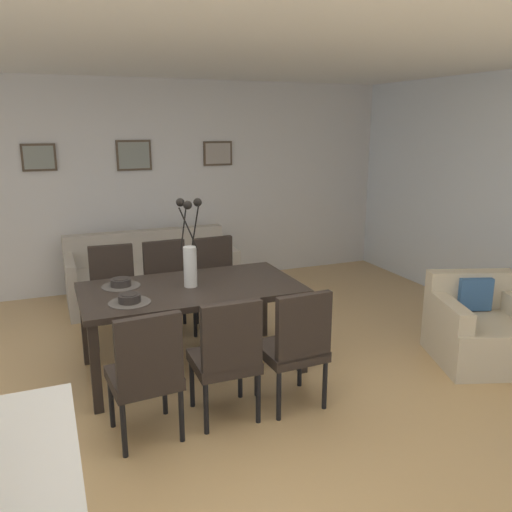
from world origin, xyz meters
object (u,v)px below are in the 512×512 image
object	(u,v)px
bowl_near_right	(121,282)
framed_picture_left	(39,157)
centerpiece_vase	(190,254)
framed_picture_center	(134,155)
dining_chair_far_left	(227,354)
sofa	(152,278)
dining_chair_near_left	(146,370)
dining_chair_far_right	(168,283)
dining_chair_mid_left	(296,343)
armchair	(481,330)
dining_chair_mid_right	(217,278)
dining_chair_near_right	(114,289)
bowl_near_left	(129,298)
dining_table	(191,295)
framed_picture_right	(218,153)

from	to	relation	value
bowl_near_right	framed_picture_left	bearing A→B (deg)	103.29
centerpiece_vase	framed_picture_center	world-z (taller)	framed_picture_center
dining_chair_far_left	sofa	bearing A→B (deg)	89.51
dining_chair_near_left	framed_picture_center	distance (m)	3.68
dining_chair_far_right	dining_chair_mid_left	world-z (taller)	same
armchair	dining_chair_mid_right	bearing A→B (deg)	138.33
sofa	dining_chair_far_right	bearing A→B (deg)	-91.54
sofa	dining_chair_near_left	bearing A→B (deg)	-101.73
dining_chair_near_right	bowl_near_left	bearing A→B (deg)	-90.51
armchair	bowl_near_left	bearing A→B (deg)	168.57
dining_chair_mid_left	armchair	bearing A→B (deg)	2.90
sofa	framed_picture_center	world-z (taller)	framed_picture_center
dining_table	framed_picture_center	size ratio (longest dim) A/B	4.26
dining_chair_far_right	framed_picture_center	distance (m)	1.99
dining_table	dining_chair_mid_right	xyz separation A→B (m)	(0.51, 0.88, -0.15)
bowl_near_left	dining_chair_far_right	bearing A→B (deg)	64.23
dining_chair_near_left	bowl_near_right	xyz separation A→B (m)	(0.02, 1.14, 0.27)
dining_chair_far_left	framed_picture_center	bearing A→B (deg)	90.11
framed_picture_left	framed_picture_right	world-z (taller)	same
framed_picture_left	centerpiece_vase	bearing A→B (deg)	-66.70
bowl_near_right	armchair	size ratio (longest dim) A/B	0.17
dining_table	dining_chair_far_left	world-z (taller)	dining_chair_far_left
dining_chair_near_right	centerpiece_vase	world-z (taller)	centerpiece_vase
sofa	armchair	bearing A→B (deg)	-48.94
dining_chair_mid_left	framed_picture_left	bearing A→B (deg)	115.14
dining_chair_near_left	sofa	size ratio (longest dim) A/B	0.48
dining_table	dining_chair_mid_left	size ratio (longest dim) A/B	1.96
dining_chair_mid_left	dining_table	bearing A→B (deg)	119.99
dining_chair_near_right	bowl_near_right	distance (m)	0.73
dining_chair_near_right	dining_chair_mid_left	xyz separation A→B (m)	(1.06, -1.82, 0.00)
dining_table	dining_chair_mid_left	distance (m)	1.07
armchair	framed_picture_right	xyz separation A→B (m)	(-1.33, 3.33, 1.40)
dining_chair_near_left	dining_chair_mid_right	world-z (taller)	same
dining_chair_mid_right	sofa	bearing A→B (deg)	114.77
framed_picture_right	framed_picture_left	bearing A→B (deg)	180.00
dining_chair_far_left	dining_chair_mid_right	distance (m)	1.84
framed_picture_left	bowl_near_left	bearing A→B (deg)	-78.80
sofa	armchair	world-z (taller)	sofa
dining_chair_near_left	armchair	size ratio (longest dim) A/B	0.90
dining_chair_far_left	dining_chair_mid_left	size ratio (longest dim) A/B	1.00
dining_table	armchair	size ratio (longest dim) A/B	1.77
framed_picture_right	dining_chair_mid_left	bearing A→B (deg)	-99.18
dining_chair_mid_left	bowl_near_right	xyz separation A→B (m)	(-1.07, 1.14, 0.27)
bowl_near_left	armchair	xyz separation A→B (m)	(2.96, -0.60, -0.49)
dining_chair_near_left	framed_picture_right	size ratio (longest dim) A/B	2.39
framed_picture_center	dining_chair_far_right	bearing A→B (deg)	-89.87
framed_picture_right	dining_chair_far_left	bearing A→B (deg)	-107.52
framed_picture_center	sofa	bearing A→B (deg)	-87.03
dining_chair_near_right	dining_chair_far_right	bearing A→B (deg)	0.21
bowl_near_left	centerpiece_vase	bearing A→B (deg)	22.35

